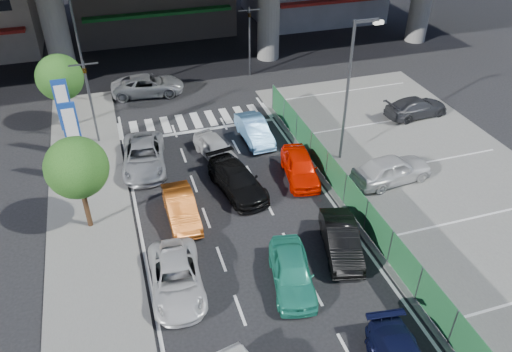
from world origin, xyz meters
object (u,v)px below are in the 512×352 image
object	(u,v)px
street_lamp_left	(79,34)
sedan_black_mid	(237,180)
sedan_white_front_mid	(215,148)
traffic_light_right	(249,25)
parked_sedan_white	(392,169)
crossing_wagon_silver	(148,85)
taxi_orange_left	(181,208)
wagon_silver_front_left	(144,156)
sedan_white_mid_left	(177,278)
tree_far	(60,78)
signboard_near	(72,132)
signboard_far	(64,107)
taxi_teal_mid	(292,272)
parked_sedan_dgrey	(416,107)
taxi_orange_right	(300,167)
street_lamp_right	(351,81)
kei_truck_front_right	(254,130)
traffic_light_left	(87,82)
tree_near	(77,168)
hatch_black_mid_right	(341,240)
traffic_cone	(344,189)

from	to	relation	value
street_lamp_left	sedan_black_mid	world-z (taller)	street_lamp_left
sedan_black_mid	sedan_white_front_mid	distance (m)	3.54
traffic_light_right	parked_sedan_white	xyz separation A→B (m)	(3.04, -15.99, -3.12)
traffic_light_right	crossing_wagon_silver	size ratio (longest dim) A/B	1.03
taxi_orange_left	sedan_white_front_mid	bearing A→B (deg)	59.25
wagon_silver_front_left	sedan_white_front_mid	size ratio (longest dim) A/B	1.35
sedan_white_front_mid	sedan_white_mid_left	bearing A→B (deg)	-125.56
tree_far	sedan_black_mid	size ratio (longest dim) A/B	1.04
sedan_white_front_mid	crossing_wagon_silver	world-z (taller)	crossing_wagon_silver
signboard_near	sedan_white_mid_left	distance (m)	10.09
traffic_light_right	signboard_far	distance (m)	15.38
taxi_teal_mid	parked_sedan_dgrey	distance (m)	17.41
tree_far	taxi_orange_right	xyz separation A→B (m)	(11.85, -9.65, -2.70)
street_lamp_right	tree_far	bearing A→B (deg)	150.42
tree_far	kei_truck_front_right	world-z (taller)	tree_far
taxi_teal_mid	sedan_black_mid	world-z (taller)	taxi_teal_mid
taxi_orange_left	crossing_wagon_silver	world-z (taller)	crossing_wagon_silver
traffic_light_left	tree_near	bearing A→B (deg)	-95.71
sedan_black_mid	wagon_silver_front_left	size ratio (longest dim) A/B	0.93
tree_near	taxi_orange_right	xyz separation A→B (m)	(11.05, 0.85, -2.70)
street_lamp_left	hatch_black_mid_right	size ratio (longest dim) A/B	1.99
wagon_silver_front_left	street_lamp_right	bearing A→B (deg)	-5.94
taxi_orange_right	wagon_silver_front_left	bearing A→B (deg)	164.62
street_lamp_right	parked_sedan_white	world-z (taller)	street_lamp_right
taxi_teal_mid	traffic_light_right	bearing A→B (deg)	89.25
taxi_orange_left	crossing_wagon_silver	size ratio (longest dim) A/B	0.77
street_lamp_right	taxi_orange_right	size ratio (longest dim) A/B	1.98
tree_far	hatch_black_mid_right	xyz separation A→B (m)	(11.42, -15.62, -2.72)
hatch_black_mid_right	crossing_wagon_silver	size ratio (longest dim) A/B	0.79
street_lamp_left	wagon_silver_front_left	bearing A→B (deg)	-75.57
signboard_near	sedan_white_front_mid	world-z (taller)	signboard_near
tree_far	parked_sedan_dgrey	size ratio (longest dim) A/B	1.11
crossing_wagon_silver	traffic_cone	distance (m)	17.23
street_lamp_right	tree_near	bearing A→B (deg)	-171.97
kei_truck_front_right	traffic_cone	size ratio (longest dim) A/B	6.13
street_lamp_left	signboard_far	xyz separation A→B (m)	(-1.27, -7.01, -1.71)
taxi_teal_mid	sedan_white_front_mid	bearing A→B (deg)	105.26
signboard_near	parked_sedan_white	world-z (taller)	signboard_near
signboard_near	taxi_orange_right	world-z (taller)	signboard_near
street_lamp_left	hatch_black_mid_right	distance (m)	21.94
traffic_light_right	street_lamp_left	world-z (taller)	street_lamp_left
sedan_white_mid_left	sedan_white_front_mid	bearing A→B (deg)	71.12
street_lamp_right	taxi_teal_mid	bearing A→B (deg)	-127.34
tree_near	taxi_orange_right	distance (m)	11.40
street_lamp_left	sedan_white_front_mid	bearing A→B (deg)	-56.36
sedan_white_front_mid	hatch_black_mid_right	bearing A→B (deg)	-82.73
taxi_teal_mid	kei_truck_front_right	size ratio (longest dim) A/B	1.01
taxi_orange_left	parked_sedan_dgrey	distance (m)	17.67
tree_near	parked_sedan_white	distance (m)	15.79
signboard_far	taxi_orange_left	distance (m)	9.43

